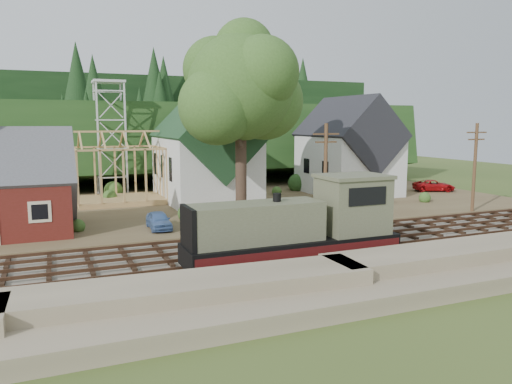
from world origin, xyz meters
name	(u,v)px	position (x,y,z in m)	size (l,w,h in m)	color
ground	(269,254)	(0.00, 0.00, 0.00)	(140.00, 140.00, 0.00)	#384C1E
embankment	(344,298)	(0.00, -8.50, 0.00)	(64.00, 5.00, 1.60)	#7F7259
railroad_bed	(269,253)	(0.00, 0.00, 0.08)	(64.00, 11.00, 0.16)	#726B5B
village_flat	(191,206)	(0.00, 18.00, 0.15)	(64.00, 26.00, 0.30)	brown
hillside	(145,181)	(0.00, 42.00, 0.00)	(70.00, 28.00, 8.00)	#1E3F19
ridge	(128,171)	(0.00, 58.00, 0.00)	(80.00, 20.00, 12.00)	black
church	(205,152)	(2.00, 19.68, 5.18)	(8.40, 15.17, 13.00)	silver
farmhouse	(348,152)	(18.00, 19.00, 4.87)	(8.40, 10.80, 10.60)	silver
timber_frame	(119,172)	(-6.00, 22.00, 3.27)	(8.20, 6.20, 6.99)	tan
lattice_tower	(109,103)	(-6.00, 28.00, 10.03)	(3.20, 3.20, 12.12)	silver
big_tree	(242,95)	(2.17, 10.08, 10.22)	(10.90, 8.40, 14.70)	#38281E
telegraph_pole_near	(325,173)	(7.00, 5.20, 4.25)	(2.20, 0.28, 8.00)	#4C331E
telegraph_pole_far	(475,166)	(22.00, 5.20, 4.25)	(2.20, 0.28, 8.00)	#4C331E
locomotive	(301,228)	(0.59, -3.00, 2.16)	(12.26, 3.06, 4.89)	black
car_blue	(159,220)	(-5.06, 8.52, 0.94)	(1.51, 3.76, 1.28)	#557BB7
car_red	(434,186)	(28.00, 16.56, 0.94)	(2.11, 4.57, 1.27)	#AF0E10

